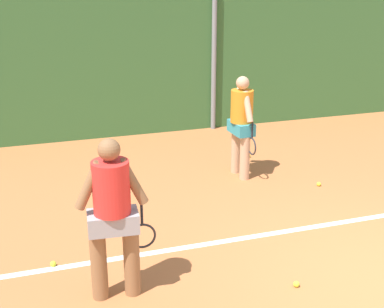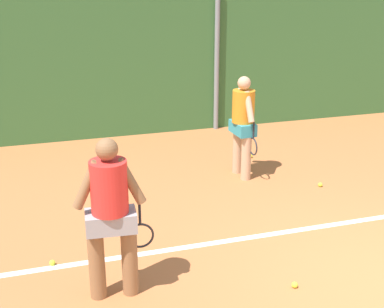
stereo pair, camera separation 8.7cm
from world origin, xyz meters
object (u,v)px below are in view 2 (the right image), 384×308
at_px(tennis_ball_4, 250,156).
at_px(tennis_ball_6, 320,185).
at_px(player_foreground_near, 111,211).
at_px(tennis_ball_8, 243,134).
at_px(tennis_ball_7, 251,132).
at_px(tennis_ball_1, 52,263).
at_px(player_midcourt, 243,122).
at_px(tennis_ball_2, 295,285).

relative_size(tennis_ball_4, tennis_ball_6, 1.00).
xyz_separation_m(player_foreground_near, tennis_ball_4, (3.01, 3.47, -0.94)).
distance_m(tennis_ball_4, tennis_ball_8, 1.33).
relative_size(tennis_ball_6, tennis_ball_7, 1.00).
bearing_deg(tennis_ball_4, player_foreground_near, -130.96).
bearing_deg(tennis_ball_1, tennis_ball_7, 43.86).
distance_m(player_midcourt, tennis_ball_7, 2.51).
bearing_deg(tennis_ball_6, tennis_ball_2, -125.24).
xyz_separation_m(tennis_ball_7, tennis_ball_8, (-0.20, -0.07, 0.00)).
height_order(tennis_ball_2, tennis_ball_7, same).
bearing_deg(player_foreground_near, player_midcourt, 52.08).
relative_size(tennis_ball_4, tennis_ball_7, 1.00).
height_order(tennis_ball_4, tennis_ball_7, same).
distance_m(player_foreground_near, player_midcourt, 3.71).
bearing_deg(tennis_ball_6, tennis_ball_4, 108.84).
distance_m(player_midcourt, tennis_ball_2, 3.36).
bearing_deg(tennis_ball_7, tennis_ball_6, -91.05).
distance_m(player_midcourt, tennis_ball_8, 2.38).
bearing_deg(tennis_ball_2, player_midcourt, 78.17).
bearing_deg(tennis_ball_6, tennis_ball_7, 88.95).
bearing_deg(tennis_ball_4, tennis_ball_2, -106.30).
distance_m(player_foreground_near, tennis_ball_7, 6.08).
xyz_separation_m(player_foreground_near, tennis_ball_2, (1.87, -0.45, -0.94)).
xyz_separation_m(tennis_ball_1, tennis_ball_7, (4.20, 4.03, 0.00)).
height_order(player_midcourt, tennis_ball_2, player_midcourt).
height_order(tennis_ball_2, tennis_ball_8, same).
distance_m(player_midcourt, tennis_ball_6, 1.57).
bearing_deg(tennis_ball_8, player_midcourt, -113.17).
bearing_deg(player_midcourt, tennis_ball_1, -61.70).
xyz_separation_m(player_foreground_near, tennis_ball_7, (3.59, 4.81, -0.94)).
xyz_separation_m(player_foreground_near, tennis_ball_6, (3.54, 1.92, -0.94)).
xyz_separation_m(tennis_ball_6, tennis_ball_8, (-0.14, 2.82, 0.00)).
bearing_deg(player_foreground_near, tennis_ball_7, 58.26).
relative_size(player_foreground_near, tennis_ball_6, 26.22).
xyz_separation_m(tennis_ball_1, tennis_ball_4, (3.62, 2.69, 0.00)).
bearing_deg(tennis_ball_8, tennis_ball_1, -135.26).
relative_size(player_midcourt, tennis_ball_8, 25.08).
xyz_separation_m(tennis_ball_1, tennis_ball_6, (4.14, 1.14, 0.00)).
bearing_deg(tennis_ball_4, player_midcourt, -122.74).
distance_m(player_midcourt, tennis_ball_4, 1.26).
bearing_deg(player_foreground_near, tennis_ball_8, 59.41).
bearing_deg(tennis_ball_4, tennis_ball_1, -143.36).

